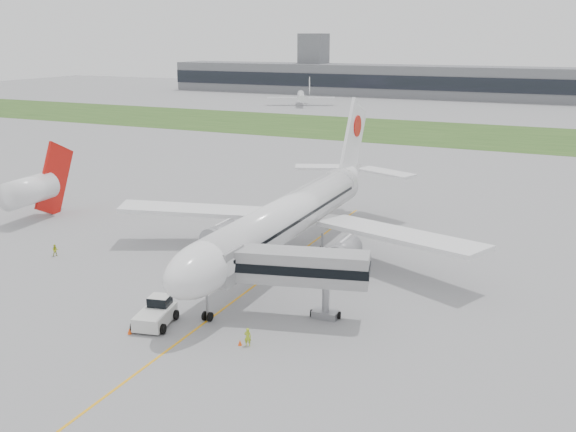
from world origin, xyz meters
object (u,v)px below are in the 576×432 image
at_px(pushback_tug, 156,313).
at_px(neighbor_aircraft, 32,189).
at_px(airliner, 292,214).
at_px(jet_bridge, 284,267).
at_px(ground_crew_near, 248,337).

relative_size(pushback_tug, neighbor_aircraft, 0.36).
height_order(airliner, jet_bridge, airliner).
bearing_deg(airliner, neighbor_aircraft, 179.99).
bearing_deg(neighbor_aircraft, airliner, -3.77).
height_order(jet_bridge, neighbor_aircraft, neighbor_aircraft).
xyz_separation_m(pushback_tug, neighbor_aircraft, (-38.00, 22.45, 3.57)).
distance_m(airliner, pushback_tug, 23.26).
bearing_deg(ground_crew_near, pushback_tug, -20.74).
bearing_deg(jet_bridge, pushback_tug, -162.99).
bearing_deg(pushback_tug, airliner, 67.53).
relative_size(pushback_tug, ground_crew_near, 3.06).
height_order(airliner, ground_crew_near, airliner).
height_order(pushback_tug, jet_bridge, jet_bridge).
distance_m(jet_bridge, ground_crew_near, 8.07).
relative_size(airliner, jet_bridge, 3.59).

